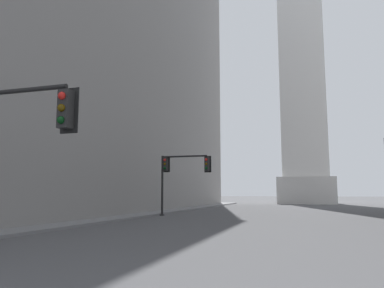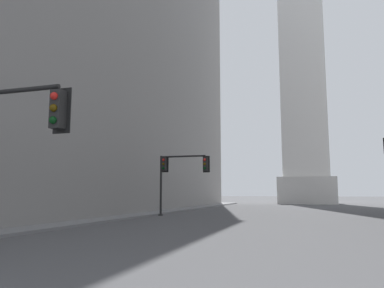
{
  "view_description": "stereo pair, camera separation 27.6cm",
  "coord_description": "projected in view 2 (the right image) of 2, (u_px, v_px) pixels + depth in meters",
  "views": [
    {
      "loc": [
        0.15,
        -1.48,
        1.84
      ],
      "look_at": [
        -15.21,
        48.64,
        8.69
      ],
      "focal_mm": 35.0,
      "sensor_mm": 36.0,
      "label": 1
    },
    {
      "loc": [
        0.41,
        -1.4,
        1.84
      ],
      "look_at": [
        -15.21,
        48.64,
        8.69
      ],
      "focal_mm": 35.0,
      "sensor_mm": 36.0,
      "label": 2
    }
  ],
  "objects": [
    {
      "name": "sidewalk_left",
      "position": [
        107.0,
        217.0,
        27.92
      ],
      "size": [
        5.0,
        79.36,
        0.15
      ],
      "primitive_type": "cube",
      "color": "slate",
      "rests_on": "ground_plane"
    },
    {
      "name": "building_left",
      "position": [
        41.0,
        33.0,
        41.44
      ],
      "size": [
        27.45,
        58.71,
        38.84
      ],
      "color": "gray",
      "rests_on": "ground_plane"
    },
    {
      "name": "obelisk",
      "position": [
        301.0,
        44.0,
        67.49
      ],
      "size": [
        9.34,
        9.34,
        59.09
      ],
      "color": "silver",
      "rests_on": "ground_plane"
    },
    {
      "name": "traffic_light_mid_left",
      "position": [
        177.0,
        170.0,
        30.44
      ],
      "size": [
        4.32,
        0.52,
        4.89
      ],
      "color": "black",
      "rests_on": "ground_plane"
    }
  ]
}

